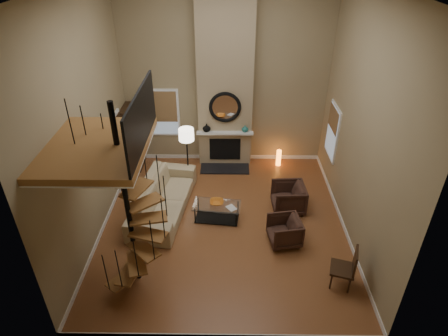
{
  "coord_description": "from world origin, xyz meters",
  "views": [
    {
      "loc": [
        0.1,
        -7.55,
        6.37
      ],
      "look_at": [
        0.0,
        0.4,
        1.4
      ],
      "focal_mm": 30.89,
      "sensor_mm": 36.0,
      "label": 1
    }
  ],
  "objects_px": {
    "hutch": "(133,138)",
    "floor_lamp": "(187,139)",
    "side_chair": "(347,267)",
    "armchair_far": "(287,231)",
    "accent_lamp": "(279,158)",
    "coffee_table": "(217,210)",
    "sofa": "(163,197)",
    "armchair_near": "(291,198)"
  },
  "relations": [
    {
      "from": "hutch",
      "to": "floor_lamp",
      "type": "height_order",
      "value": "hutch"
    },
    {
      "from": "armchair_far",
      "to": "coffee_table",
      "type": "relative_size",
      "value": 0.58
    },
    {
      "from": "hutch",
      "to": "floor_lamp",
      "type": "distance_m",
      "value": 2.0
    },
    {
      "from": "floor_lamp",
      "to": "accent_lamp",
      "type": "bearing_deg",
      "value": 19.5
    },
    {
      "from": "hutch",
      "to": "side_chair",
      "type": "distance_m",
      "value": 7.14
    },
    {
      "from": "armchair_far",
      "to": "coffee_table",
      "type": "xyz_separation_m",
      "value": [
        -1.67,
        0.83,
        -0.07
      ]
    },
    {
      "from": "sofa",
      "to": "armchair_far",
      "type": "height_order",
      "value": "sofa"
    },
    {
      "from": "coffee_table",
      "to": "accent_lamp",
      "type": "distance_m",
      "value": 3.28
    },
    {
      "from": "floor_lamp",
      "to": "side_chair",
      "type": "height_order",
      "value": "floor_lamp"
    },
    {
      "from": "hutch",
      "to": "armchair_far",
      "type": "bearing_deg",
      "value": -39.03
    },
    {
      "from": "accent_lamp",
      "to": "coffee_table",
      "type": "bearing_deg",
      "value": -124.67
    },
    {
      "from": "accent_lamp",
      "to": "side_chair",
      "type": "xyz_separation_m",
      "value": [
        0.85,
        -4.82,
        0.28
      ]
    },
    {
      "from": "armchair_far",
      "to": "accent_lamp",
      "type": "bearing_deg",
      "value": 167.37
    },
    {
      "from": "hutch",
      "to": "side_chair",
      "type": "xyz_separation_m",
      "value": [
        5.32,
        -4.75,
        -0.42
      ]
    },
    {
      "from": "armchair_near",
      "to": "hutch",
      "type": "bearing_deg",
      "value": -118.54
    },
    {
      "from": "sofa",
      "to": "side_chair",
      "type": "xyz_separation_m",
      "value": [
        4.13,
        -2.53,
        0.13
      ]
    },
    {
      "from": "armchair_far",
      "to": "floor_lamp",
      "type": "xyz_separation_m",
      "value": [
        -2.55,
        2.56,
        1.06
      ]
    },
    {
      "from": "hutch",
      "to": "accent_lamp",
      "type": "xyz_separation_m",
      "value": [
        4.46,
        0.06,
        -0.7
      ]
    },
    {
      "from": "floor_lamp",
      "to": "side_chair",
      "type": "xyz_separation_m",
      "value": [
        3.59,
        -3.85,
        -0.89
      ]
    },
    {
      "from": "armchair_near",
      "to": "armchair_far",
      "type": "xyz_separation_m",
      "value": [
        -0.27,
        -1.3,
        0.0
      ]
    },
    {
      "from": "hutch",
      "to": "armchair_near",
      "type": "relative_size",
      "value": 2.42
    },
    {
      "from": "hutch",
      "to": "armchair_far",
      "type": "height_order",
      "value": "hutch"
    },
    {
      "from": "hutch",
      "to": "side_chair",
      "type": "relative_size",
      "value": 2.03
    },
    {
      "from": "floor_lamp",
      "to": "side_chair",
      "type": "distance_m",
      "value": 5.34
    },
    {
      "from": "hutch",
      "to": "coffee_table",
      "type": "bearing_deg",
      "value": -45.34
    },
    {
      "from": "side_chair",
      "to": "armchair_far",
      "type": "bearing_deg",
      "value": 128.93
    },
    {
      "from": "side_chair",
      "to": "floor_lamp",
      "type": "bearing_deg",
      "value": 133.01
    },
    {
      "from": "armchair_near",
      "to": "side_chair",
      "type": "bearing_deg",
      "value": 13.48
    },
    {
      "from": "hutch",
      "to": "floor_lamp",
      "type": "xyz_separation_m",
      "value": [
        1.73,
        -0.91,
        0.46
      ]
    },
    {
      "from": "armchair_near",
      "to": "side_chair",
      "type": "height_order",
      "value": "side_chair"
    },
    {
      "from": "coffee_table",
      "to": "side_chair",
      "type": "relative_size",
      "value": 1.25
    },
    {
      "from": "hutch",
      "to": "side_chair",
      "type": "bearing_deg",
      "value": -41.81
    },
    {
      "from": "coffee_table",
      "to": "armchair_far",
      "type": "bearing_deg",
      "value": -26.48
    },
    {
      "from": "sofa",
      "to": "floor_lamp",
      "type": "relative_size",
      "value": 1.68
    },
    {
      "from": "sofa",
      "to": "accent_lamp",
      "type": "xyz_separation_m",
      "value": [
        3.28,
        2.29,
        -0.15
      ]
    },
    {
      "from": "coffee_table",
      "to": "floor_lamp",
      "type": "distance_m",
      "value": 2.24
    },
    {
      "from": "sofa",
      "to": "armchair_far",
      "type": "relative_size",
      "value": 4.0
    },
    {
      "from": "armchair_near",
      "to": "armchair_far",
      "type": "distance_m",
      "value": 1.33
    },
    {
      "from": "sofa",
      "to": "floor_lamp",
      "type": "distance_m",
      "value": 1.75
    },
    {
      "from": "floor_lamp",
      "to": "accent_lamp",
      "type": "height_order",
      "value": "floor_lamp"
    },
    {
      "from": "hutch",
      "to": "accent_lamp",
      "type": "relative_size",
      "value": 3.77
    },
    {
      "from": "armchair_near",
      "to": "floor_lamp",
      "type": "relative_size",
      "value": 0.48
    }
  ]
}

